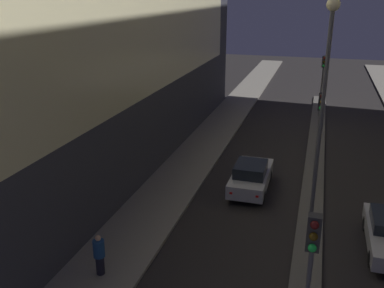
{
  "coord_description": "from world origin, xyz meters",
  "views": [
    {
      "loc": [
        -0.22,
        -4.61,
        9.82
      ],
      "look_at": [
        -6.56,
        16.47,
        1.95
      ],
      "focal_mm": 40.0,
      "sensor_mm": 36.0,
      "label": 1
    }
  ],
  "objects_px": {
    "traffic_light_far": "(323,73)",
    "pedestrian_on_left_sidewalk": "(99,254)",
    "traffic_light_mid": "(320,118)",
    "car_left_lane": "(251,176)",
    "traffic_light_near": "(310,265)",
    "street_lamp": "(324,91)"
  },
  "relations": [
    {
      "from": "traffic_light_far",
      "to": "pedestrian_on_left_sidewalk",
      "type": "height_order",
      "value": "traffic_light_far"
    },
    {
      "from": "traffic_light_mid",
      "to": "pedestrian_on_left_sidewalk",
      "type": "relative_size",
      "value": 3.09
    },
    {
      "from": "traffic_light_far",
      "to": "car_left_lane",
      "type": "relative_size",
      "value": 1.14
    },
    {
      "from": "car_left_lane",
      "to": "pedestrian_on_left_sidewalk",
      "type": "bearing_deg",
      "value": -114.63
    },
    {
      "from": "car_left_lane",
      "to": "traffic_light_far",
      "type": "bearing_deg",
      "value": 78.44
    },
    {
      "from": "traffic_light_near",
      "to": "car_left_lane",
      "type": "relative_size",
      "value": 1.14
    },
    {
      "from": "car_left_lane",
      "to": "pedestrian_on_left_sidewalk",
      "type": "height_order",
      "value": "pedestrian_on_left_sidewalk"
    },
    {
      "from": "traffic_light_mid",
      "to": "car_left_lane",
      "type": "relative_size",
      "value": 1.14
    },
    {
      "from": "traffic_light_mid",
      "to": "street_lamp",
      "type": "relative_size",
      "value": 0.51
    },
    {
      "from": "pedestrian_on_left_sidewalk",
      "to": "traffic_light_mid",
      "type": "bearing_deg",
      "value": 55.74
    },
    {
      "from": "traffic_light_mid",
      "to": "pedestrian_on_left_sidewalk",
      "type": "distance_m",
      "value": 12.99
    },
    {
      "from": "traffic_light_far",
      "to": "pedestrian_on_left_sidewalk",
      "type": "bearing_deg",
      "value": -106.55
    },
    {
      "from": "traffic_light_mid",
      "to": "traffic_light_far",
      "type": "distance_m",
      "value": 13.56
    },
    {
      "from": "street_lamp",
      "to": "pedestrian_on_left_sidewalk",
      "type": "relative_size",
      "value": 6.0
    },
    {
      "from": "traffic_light_near",
      "to": "car_left_lane",
      "type": "height_order",
      "value": "traffic_light_near"
    },
    {
      "from": "street_lamp",
      "to": "traffic_light_mid",
      "type": "bearing_deg",
      "value": 90.0
    },
    {
      "from": "traffic_light_far",
      "to": "car_left_lane",
      "type": "xyz_separation_m",
      "value": [
        -3.13,
        -15.29,
        -2.92
      ]
    },
    {
      "from": "street_lamp",
      "to": "traffic_light_near",
      "type": "bearing_deg",
      "value": -90.0
    },
    {
      "from": "street_lamp",
      "to": "pedestrian_on_left_sidewalk",
      "type": "height_order",
      "value": "street_lamp"
    },
    {
      "from": "street_lamp",
      "to": "pedestrian_on_left_sidewalk",
      "type": "xyz_separation_m",
      "value": [
        -7.15,
        -5.14,
        -5.29
      ]
    },
    {
      "from": "traffic_light_near",
      "to": "pedestrian_on_left_sidewalk",
      "type": "xyz_separation_m",
      "value": [
        -7.15,
        2.53,
        -2.74
      ]
    },
    {
      "from": "street_lamp",
      "to": "car_left_lane",
      "type": "bearing_deg",
      "value": 130.72
    }
  ]
}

